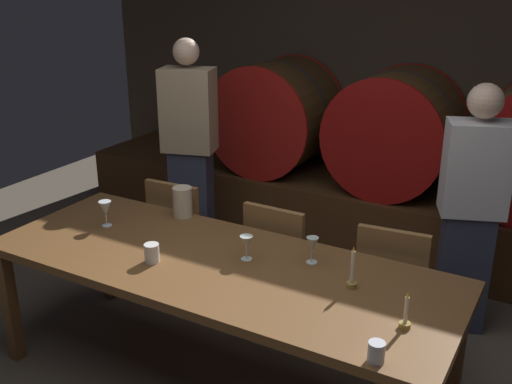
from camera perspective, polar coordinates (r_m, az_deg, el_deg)
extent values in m
cube|color=#473A2D|center=(5.32, 15.02, 11.24)|extent=(6.17, 0.24, 2.85)
cube|color=#4C2D16|center=(5.12, 12.21, -2.37)|extent=(5.55, 0.90, 0.54)
cylinder|color=#513319|center=(5.26, 1.94, 7.24)|extent=(0.94, 0.74, 0.94)
cylinder|color=#B21C16|center=(4.94, -0.15, 6.34)|extent=(0.95, 0.03, 0.95)
cylinder|color=#B21C16|center=(5.60, 3.80, 8.02)|extent=(0.95, 0.03, 0.95)
cylinder|color=#2D2D33|center=(5.26, 1.94, 7.24)|extent=(0.94, 0.04, 0.94)
cylinder|color=brown|center=(4.88, 13.07, 5.64)|extent=(0.94, 0.74, 0.94)
cylinder|color=#9E1411|center=(4.52, 11.62, 4.59)|extent=(0.95, 0.03, 0.95)
cylinder|color=#9E1411|center=(5.24, 14.32, 6.54)|extent=(0.95, 0.03, 0.95)
cylinder|color=#2D2D33|center=(4.88, 13.07, 5.64)|extent=(0.94, 0.04, 0.94)
cube|color=brown|center=(3.22, -3.64, -6.98)|extent=(2.54, 0.95, 0.05)
cube|color=brown|center=(3.88, -22.20, -9.95)|extent=(0.07, 0.07, 0.72)
cube|color=brown|center=(4.35, -13.80, -5.48)|extent=(0.07, 0.07, 0.72)
cube|color=brown|center=(3.38, 18.44, -14.20)|extent=(0.07, 0.07, 0.72)
cube|color=olive|center=(4.32, -6.40, -3.99)|extent=(0.42, 0.42, 0.04)
cube|color=olive|center=(4.09, -7.89, -1.99)|extent=(0.40, 0.06, 0.42)
cube|color=olive|center=(4.47, -3.25, -6.29)|extent=(0.05, 0.05, 0.42)
cube|color=olive|center=(4.63, -6.91, -5.40)|extent=(0.05, 0.05, 0.42)
cube|color=olive|center=(4.21, -5.58, -8.14)|extent=(0.05, 0.05, 0.42)
cube|color=olive|center=(4.38, -9.38, -7.11)|extent=(0.05, 0.05, 0.42)
cube|color=olive|center=(3.91, 2.88, -6.68)|extent=(0.40, 0.40, 0.04)
cube|color=olive|center=(3.66, 1.64, -4.60)|extent=(0.40, 0.04, 0.42)
cube|color=olive|center=(4.09, 6.08, -9.12)|extent=(0.04, 0.04, 0.42)
cube|color=olive|center=(4.22, 1.83, -8.01)|extent=(0.04, 0.04, 0.42)
cube|color=olive|center=(3.82, 3.93, -11.34)|extent=(0.04, 0.04, 0.42)
cube|color=olive|center=(3.96, -0.55, -10.05)|extent=(0.04, 0.04, 0.42)
cube|color=olive|center=(3.72, 12.98, -8.70)|extent=(0.44, 0.44, 0.04)
cube|color=olive|center=(3.46, 12.68, -6.73)|extent=(0.40, 0.08, 0.42)
cube|color=olive|center=(3.96, 15.67, -10.87)|extent=(0.05, 0.05, 0.42)
cube|color=olive|center=(4.01, 10.81, -10.05)|extent=(0.05, 0.05, 0.42)
cube|color=olive|center=(3.68, 14.81, -13.48)|extent=(0.05, 0.05, 0.42)
cube|color=olive|center=(3.72, 9.54, -12.54)|extent=(0.05, 0.05, 0.42)
cube|color=#33384C|center=(4.69, -6.03, -1.54)|extent=(0.35, 0.28, 0.94)
cube|color=tan|center=(4.46, -6.40, 7.70)|extent=(0.43, 0.34, 0.61)
sphere|color=beige|center=(4.39, -6.62, 13.05)|extent=(0.19, 0.19, 0.19)
cube|color=#33384C|center=(4.10, 18.93, -7.05)|extent=(0.35, 0.29, 0.80)
cube|color=silver|center=(3.85, 20.10, 2.09)|extent=(0.44, 0.36, 0.57)
sphere|color=beige|center=(3.75, 20.87, 8.05)|extent=(0.21, 0.21, 0.21)
cylinder|color=olive|center=(2.99, 9.00, -8.67)|extent=(0.05, 0.05, 0.02)
cylinder|color=#EDE5CC|center=(2.95, 9.10, -7.02)|extent=(0.02, 0.02, 0.17)
cone|color=yellow|center=(2.90, 9.21, -5.34)|extent=(0.01, 0.01, 0.02)
cylinder|color=olive|center=(2.73, 13.86, -12.13)|extent=(0.05, 0.05, 0.02)
cylinder|color=#EDE5CC|center=(2.69, 14.00, -10.77)|extent=(0.02, 0.02, 0.13)
cone|color=yellow|center=(2.65, 14.14, -9.39)|extent=(0.01, 0.01, 0.02)
cylinder|color=beige|center=(3.75, -6.96, -0.93)|extent=(0.12, 0.12, 0.19)
cylinder|color=white|center=(3.73, -13.90, -3.08)|extent=(0.06, 0.06, 0.00)
cylinder|color=white|center=(3.72, -13.95, -2.60)|extent=(0.01, 0.01, 0.06)
cone|color=white|center=(3.69, -14.05, -1.51)|extent=(0.08, 0.08, 0.09)
cylinder|color=silver|center=(3.22, -0.90, -6.34)|extent=(0.06, 0.06, 0.00)
cylinder|color=silver|center=(3.21, -0.90, -5.79)|extent=(0.01, 0.01, 0.07)
cone|color=silver|center=(3.18, -0.91, -4.72)|extent=(0.07, 0.07, 0.07)
cylinder|color=silver|center=(3.20, 5.29, -6.62)|extent=(0.06, 0.06, 0.00)
cylinder|color=silver|center=(3.19, 5.31, -6.06)|extent=(0.01, 0.01, 0.07)
cone|color=silver|center=(3.16, 5.35, -4.92)|extent=(0.06, 0.06, 0.08)
cylinder|color=white|center=(3.22, -9.81, -5.70)|extent=(0.08, 0.08, 0.10)
cylinder|color=silver|center=(2.49, 11.30, -14.62)|extent=(0.07, 0.07, 0.09)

